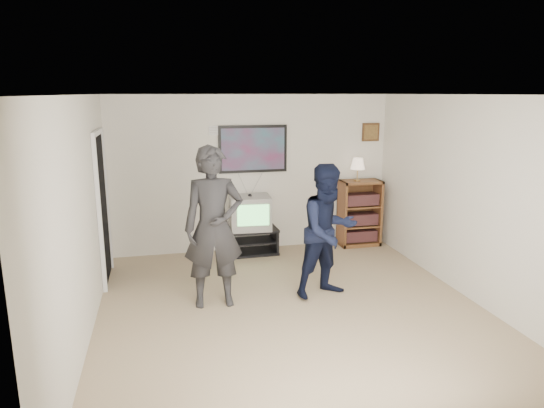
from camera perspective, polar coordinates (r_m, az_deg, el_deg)
name	(u,v)px	position (r m, az deg, el deg)	size (l,w,h in m)	color
room_shell	(287,203)	(5.74, 1.79, 0.18)	(4.51, 5.00, 2.51)	#987760
media_stand	(251,241)	(7.77, -2.47, -4.37)	(0.84, 0.48, 0.41)	black
crt_television	(250,212)	(7.64, -2.59, -1.00)	(0.62, 0.53, 0.53)	#9A9995
bookshelf	(360,213)	(8.26, 10.26, -1.04)	(0.67, 0.38, 1.10)	brown
table_lamp	(358,169)	(8.09, 10.03, 4.04)	(0.24, 0.24, 0.38)	#FFE2C1
person_tall	(214,227)	(5.77, -6.87, -2.75)	(0.71, 0.46, 1.94)	#252527
person_short	(328,231)	(6.06, 6.66, -3.18)	(0.82, 0.64, 1.69)	black
controller_left	(214,211)	(5.94, -6.87, -0.88)	(0.04, 0.13, 0.04)	white
controller_right	(322,209)	(6.22, 5.92, -0.60)	(0.04, 0.12, 0.04)	white
poster	(253,149)	(7.73, -2.25, 6.48)	(1.10, 0.03, 0.75)	black
air_vent	(218,131)	(7.62, -6.39, 8.59)	(0.28, 0.02, 0.14)	white
small_picture	(371,132)	(8.32, 11.53, 8.29)	(0.30, 0.03, 0.30)	#3C2613
doorway	(102,209)	(6.88, -19.35, -0.54)	(0.03, 0.85, 2.00)	black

